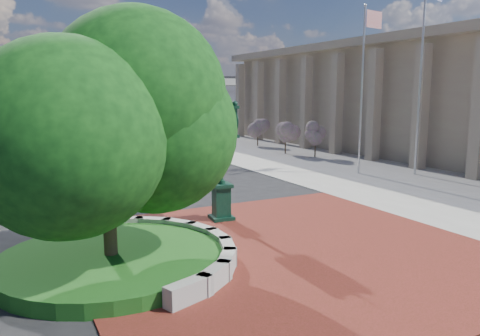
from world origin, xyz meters
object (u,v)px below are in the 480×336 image
at_px(parked_car, 84,130).
at_px(flagpole_a, 362,89).
at_px(street_lamp_far, 52,88).
at_px(flagpole_b, 421,73).
at_px(street_lamp_near, 159,89).
at_px(post_clock, 221,148).

relative_size(parked_car, flagpole_a, 0.46).
relative_size(parked_car, street_lamp_far, 0.49).
height_order(flagpole_b, street_lamp_near, flagpole_b).
xyz_separation_m(parked_car, flagpole_a, (10.67, -30.20, 4.16)).
distance_m(post_clock, street_lamp_far, 41.64).
bearing_deg(street_lamp_far, parked_car, -69.48).
relative_size(flagpole_b, street_lamp_far, 1.27).
distance_m(post_clock, flagpole_a, 12.76).
height_order(flagpole_a, street_lamp_far, flagpole_a).
distance_m(flagpole_a, street_lamp_far, 38.42).
bearing_deg(parked_car, flagpole_b, -62.92).
xyz_separation_m(post_clock, flagpole_a, (11.37, 5.35, 2.19)).
xyz_separation_m(flagpole_b, street_lamp_far, (-15.59, 37.93, -0.55)).
relative_size(flagpole_a, street_lamp_near, 1.13).
height_order(flagpole_b, street_lamp_far, flagpole_b).
bearing_deg(flagpole_a, street_lamp_near, 111.29).
height_order(post_clock, street_lamp_far, street_lamp_far).
bearing_deg(street_lamp_near, street_lamp_far, 108.15).
bearing_deg(street_lamp_far, flagpole_a, -70.36).
bearing_deg(post_clock, flagpole_a, 25.21).
height_order(parked_car, street_lamp_far, street_lamp_far).
distance_m(post_clock, parked_car, 35.62).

